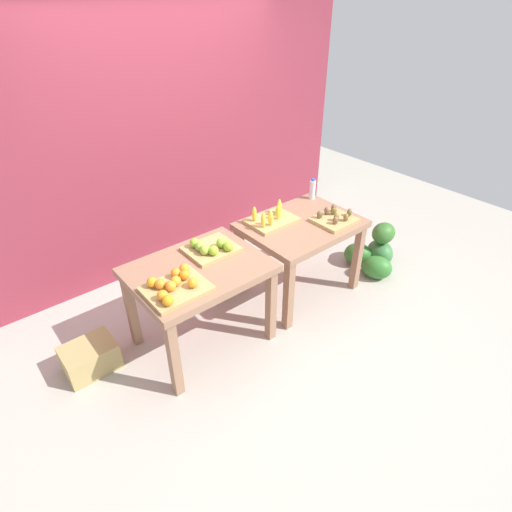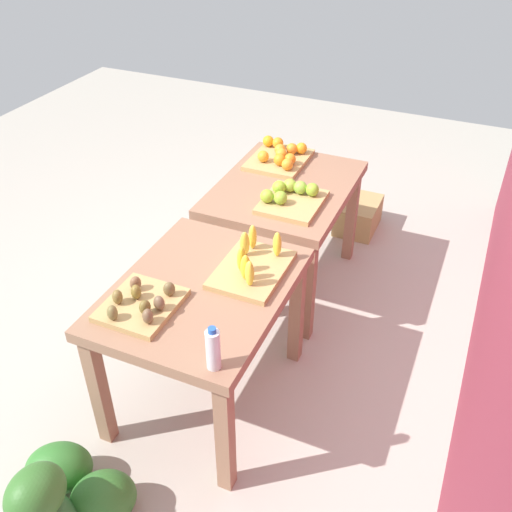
{
  "view_description": "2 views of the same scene",
  "coord_description": "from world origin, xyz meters",
  "px_view_note": "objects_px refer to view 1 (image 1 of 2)",
  "views": [
    {
      "loc": [
        -1.9,
        -2.31,
        2.59
      ],
      "look_at": [
        0.04,
        0.02,
        0.6
      ],
      "focal_mm": 29.25,
      "sensor_mm": 36.0,
      "label": 1
    },
    {
      "loc": [
        2.45,
        1.11,
        2.5
      ],
      "look_at": [
        -0.03,
        0.03,
        0.56
      ],
      "focal_mm": 40.51,
      "sensor_mm": 36.0,
      "label": 2
    }
  ],
  "objects_px": {
    "display_table_left": "(199,279)",
    "water_bottle": "(312,189)",
    "display_table_right": "(301,233)",
    "orange_bin": "(175,286)",
    "kiwi_bin": "(335,218)",
    "cardboard_produce_box": "(90,358)",
    "watermelon_pile": "(374,253)",
    "apple_bin": "(211,248)",
    "banana_crate": "(272,218)"
  },
  "relations": [
    {
      "from": "orange_bin",
      "to": "watermelon_pile",
      "type": "bearing_deg",
      "value": -2.3
    },
    {
      "from": "kiwi_bin",
      "to": "water_bottle",
      "type": "relative_size",
      "value": 1.7
    },
    {
      "from": "apple_bin",
      "to": "banana_crate",
      "type": "height_order",
      "value": "banana_crate"
    },
    {
      "from": "apple_bin",
      "to": "cardboard_produce_box",
      "type": "height_order",
      "value": "apple_bin"
    },
    {
      "from": "display_table_right",
      "to": "apple_bin",
      "type": "xyz_separation_m",
      "value": [
        -0.92,
        0.11,
        0.15
      ]
    },
    {
      "from": "display_table_left",
      "to": "apple_bin",
      "type": "xyz_separation_m",
      "value": [
        0.2,
        0.11,
        0.15
      ]
    },
    {
      "from": "display_table_right",
      "to": "kiwi_bin",
      "type": "height_order",
      "value": "kiwi_bin"
    },
    {
      "from": "display_table_left",
      "to": "water_bottle",
      "type": "relative_size",
      "value": 4.91
    },
    {
      "from": "kiwi_bin",
      "to": "watermelon_pile",
      "type": "xyz_separation_m",
      "value": [
        0.66,
        -0.06,
        -0.62
      ]
    },
    {
      "from": "display_table_left",
      "to": "cardboard_produce_box",
      "type": "distance_m",
      "value": 1.06
    },
    {
      "from": "display_table_left",
      "to": "apple_bin",
      "type": "bearing_deg",
      "value": 29.17
    },
    {
      "from": "display_table_right",
      "to": "kiwi_bin",
      "type": "xyz_separation_m",
      "value": [
        0.25,
        -0.17,
        0.14
      ]
    },
    {
      "from": "display_table_right",
      "to": "banana_crate",
      "type": "bearing_deg",
      "value": 139.95
    },
    {
      "from": "watermelon_pile",
      "to": "water_bottle",
      "type": "bearing_deg",
      "value": 131.52
    },
    {
      "from": "display_table_right",
      "to": "orange_bin",
      "type": "height_order",
      "value": "orange_bin"
    },
    {
      "from": "display_table_left",
      "to": "watermelon_pile",
      "type": "height_order",
      "value": "display_table_left"
    },
    {
      "from": "kiwi_bin",
      "to": "watermelon_pile",
      "type": "height_order",
      "value": "kiwi_bin"
    },
    {
      "from": "apple_bin",
      "to": "watermelon_pile",
      "type": "distance_m",
      "value": 1.97
    },
    {
      "from": "banana_crate",
      "to": "orange_bin",
      "type": "bearing_deg",
      "value": -165.0
    },
    {
      "from": "apple_bin",
      "to": "cardboard_produce_box",
      "type": "bearing_deg",
      "value": 170.0
    },
    {
      "from": "orange_bin",
      "to": "water_bottle",
      "type": "relative_size",
      "value": 2.08
    },
    {
      "from": "cardboard_produce_box",
      "to": "watermelon_pile",
      "type": "bearing_deg",
      "value": -10.49
    },
    {
      "from": "apple_bin",
      "to": "kiwi_bin",
      "type": "height_order",
      "value": "apple_bin"
    },
    {
      "from": "watermelon_pile",
      "to": "display_table_left",
      "type": "bearing_deg",
      "value": 173.34
    },
    {
      "from": "display_table_left",
      "to": "kiwi_bin",
      "type": "relative_size",
      "value": 2.89
    },
    {
      "from": "display_table_right",
      "to": "cardboard_produce_box",
      "type": "bearing_deg",
      "value": 171.43
    },
    {
      "from": "apple_bin",
      "to": "water_bottle",
      "type": "distance_m",
      "value": 1.37
    },
    {
      "from": "display_table_right",
      "to": "orange_bin",
      "type": "xyz_separation_m",
      "value": [
        -1.4,
        -0.14,
        0.15
      ]
    },
    {
      "from": "banana_crate",
      "to": "watermelon_pile",
      "type": "relative_size",
      "value": 0.66
    },
    {
      "from": "apple_bin",
      "to": "watermelon_pile",
      "type": "xyz_separation_m",
      "value": [
        1.83,
        -0.35,
        -0.63
      ]
    },
    {
      "from": "orange_bin",
      "to": "apple_bin",
      "type": "relative_size",
      "value": 1.1
    },
    {
      "from": "water_bottle",
      "to": "cardboard_produce_box",
      "type": "bearing_deg",
      "value": 179.86
    },
    {
      "from": "display_table_left",
      "to": "apple_bin",
      "type": "height_order",
      "value": "apple_bin"
    },
    {
      "from": "apple_bin",
      "to": "kiwi_bin",
      "type": "bearing_deg",
      "value": -13.74
    },
    {
      "from": "banana_crate",
      "to": "kiwi_bin",
      "type": "distance_m",
      "value": 0.58
    },
    {
      "from": "display_table_left",
      "to": "banana_crate",
      "type": "relative_size",
      "value": 2.36
    },
    {
      "from": "banana_crate",
      "to": "watermelon_pile",
      "type": "xyz_separation_m",
      "value": [
        1.12,
        -0.41,
        -0.63
      ]
    },
    {
      "from": "display_table_left",
      "to": "cardboard_produce_box",
      "type": "relative_size",
      "value": 2.6
    },
    {
      "from": "kiwi_bin",
      "to": "cardboard_produce_box",
      "type": "xyz_separation_m",
      "value": [
        -2.24,
        0.47,
        -0.67
      ]
    },
    {
      "from": "banana_crate",
      "to": "kiwi_bin",
      "type": "bearing_deg",
      "value": -37.36
    },
    {
      "from": "water_bottle",
      "to": "display_table_right",
      "type": "bearing_deg",
      "value": -146.2
    },
    {
      "from": "kiwi_bin",
      "to": "watermelon_pile",
      "type": "bearing_deg",
      "value": -5.37
    },
    {
      "from": "water_bottle",
      "to": "apple_bin",
      "type": "bearing_deg",
      "value": -172.34
    },
    {
      "from": "banana_crate",
      "to": "watermelon_pile",
      "type": "height_order",
      "value": "banana_crate"
    },
    {
      "from": "display_table_left",
      "to": "watermelon_pile",
      "type": "relative_size",
      "value": 1.55
    },
    {
      "from": "display_table_left",
      "to": "water_bottle",
      "type": "bearing_deg",
      "value": 10.68
    },
    {
      "from": "banana_crate",
      "to": "display_table_left",
      "type": "bearing_deg",
      "value": -169.06
    },
    {
      "from": "display_table_left",
      "to": "water_bottle",
      "type": "height_order",
      "value": "water_bottle"
    },
    {
      "from": "water_bottle",
      "to": "cardboard_produce_box",
      "type": "relative_size",
      "value": 0.53
    },
    {
      "from": "banana_crate",
      "to": "watermelon_pile",
      "type": "distance_m",
      "value": 1.35
    }
  ]
}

